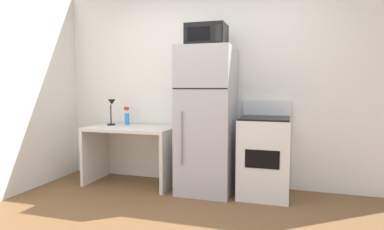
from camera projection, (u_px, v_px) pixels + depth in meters
name	position (u px, v px, depth m)	size (l,w,h in m)	color
wall_back_white	(218.00, 84.00, 4.20)	(5.00, 0.10, 2.60)	white
desk	(131.00, 144.00, 4.21)	(1.13, 0.64, 0.75)	silver
desk_lamp	(112.00, 108.00, 4.34)	(0.14, 0.12, 0.35)	black
spray_bottle	(127.00, 118.00, 4.39)	(0.06, 0.06, 0.25)	#2D8CEA
refrigerator	(207.00, 120.00, 3.88)	(0.64, 0.68, 1.74)	#B7B7BC
microwave	(207.00, 36.00, 3.77)	(0.46, 0.35, 0.26)	black
oven_range	(264.00, 156.00, 3.74)	(0.57, 0.61, 1.10)	white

